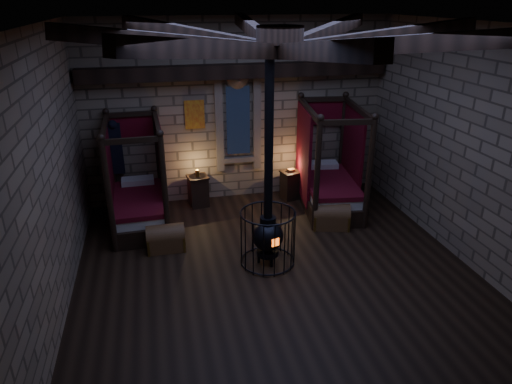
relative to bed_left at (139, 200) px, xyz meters
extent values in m
cube|color=black|center=(2.37, -2.46, -0.56)|extent=(7.00, 7.00, 0.01)
cube|color=#847054|center=(2.37, 1.04, 1.54)|extent=(7.00, 0.02, 4.20)
cube|color=#847054|center=(2.37, -5.96, 1.54)|extent=(7.00, 0.02, 4.20)
cube|color=#847054|center=(-1.13, -2.46, 1.54)|extent=(0.02, 7.00, 4.20)
cube|color=#847054|center=(5.87, -2.46, 1.54)|extent=(0.02, 7.00, 4.20)
cube|color=black|center=(2.37, -2.46, 3.64)|extent=(7.00, 7.00, 0.01)
cube|color=black|center=(2.37, 0.86, 2.49)|extent=(6.86, 0.35, 0.30)
cylinder|color=black|center=(2.37, -2.46, 3.49)|extent=(0.70, 0.70, 0.25)
cube|color=black|center=(2.37, 0.99, 1.34)|extent=(0.55, 0.04, 1.60)
cube|color=maroon|center=(1.37, 1.00, 1.54)|extent=(0.45, 0.03, 0.65)
cube|color=black|center=(-0.43, 0.88, 0.89)|extent=(0.30, 0.10, 1.15)
cube|color=black|center=(5.17, 0.88, 0.89)|extent=(0.30, 0.10, 1.15)
cube|color=black|center=(0.00, -0.09, -0.37)|extent=(1.16, 2.16, 0.37)
cube|color=beige|center=(0.00, -0.09, -0.09)|extent=(1.04, 1.99, 0.22)
cube|color=maroon|center=(0.00, -0.09, 0.06)|extent=(1.10, 2.03, 0.10)
cube|color=beige|center=(-0.02, 0.69, 0.16)|extent=(0.72, 0.38, 0.14)
cube|color=#620814|center=(-0.03, 0.97, 1.33)|extent=(1.12, 0.08, 0.56)
cylinder|color=black|center=(-0.48, -1.12, 0.57)|extent=(0.11, 0.11, 2.25)
cylinder|color=black|center=(-0.54, 0.92, 0.57)|extent=(0.11, 0.11, 2.25)
cylinder|color=black|center=(0.54, -1.09, 0.57)|extent=(0.11, 0.11, 2.25)
cylinder|color=black|center=(0.48, 0.95, 0.57)|extent=(0.11, 0.11, 2.25)
cube|color=#620814|center=(-0.55, 0.20, 0.62)|extent=(0.11, 1.53, 1.99)
cube|color=#620814|center=(0.53, 0.24, 0.62)|extent=(0.11, 1.53, 1.99)
cube|color=black|center=(4.27, -0.14, -0.36)|extent=(1.47, 2.39, 0.39)
cube|color=beige|center=(4.27, -0.14, -0.06)|extent=(1.32, 2.20, 0.24)
cube|color=maroon|center=(4.27, -0.14, 0.09)|extent=(1.39, 2.25, 0.11)
cube|color=beige|center=(4.39, 0.67, 0.20)|extent=(0.80, 0.48, 0.15)
cube|color=#620814|center=(4.43, 0.96, 1.44)|extent=(1.18, 0.22, 0.59)
cylinder|color=black|center=(3.58, -1.13, 0.63)|extent=(0.12, 0.12, 2.37)
cylinder|color=black|center=(3.89, 1.01, 0.63)|extent=(0.12, 0.12, 2.37)
cylinder|color=black|center=(4.65, -1.28, 0.63)|extent=(0.12, 0.12, 2.37)
cylinder|color=black|center=(4.96, 0.85, 0.63)|extent=(0.12, 0.12, 2.37)
cube|color=#620814|center=(3.75, 0.26, 0.69)|extent=(0.29, 1.61, 2.10)
cube|color=#620814|center=(4.88, 0.10, 0.69)|extent=(0.29, 1.61, 2.10)
cube|color=brown|center=(0.48, -1.26, -0.40)|extent=(0.73, 0.45, 0.30)
cylinder|color=brown|center=(0.48, -1.26, -0.25)|extent=(0.73, 0.45, 0.44)
cube|color=#A38432|center=(0.15, -1.26, -0.40)|extent=(0.05, 0.46, 0.32)
cube|color=#A38432|center=(0.82, -1.26, -0.40)|extent=(0.05, 0.46, 0.32)
cube|color=brown|center=(3.96, -1.10, -0.40)|extent=(0.86, 0.65, 0.32)
cylinder|color=brown|center=(3.96, -1.10, -0.24)|extent=(0.86, 0.65, 0.47)
cube|color=#A38432|center=(3.62, -1.01, -0.40)|extent=(0.17, 0.48, 0.34)
cube|color=#A38432|center=(4.30, -1.19, -0.40)|extent=(0.17, 0.48, 0.34)
cube|color=black|center=(1.33, 0.64, -0.21)|extent=(0.48, 0.46, 0.70)
cube|color=black|center=(1.33, 0.64, 0.16)|extent=(0.52, 0.50, 0.04)
cylinder|color=#A38432|center=(1.33, 0.64, 0.26)|extent=(0.10, 0.10, 0.16)
cube|color=black|center=(3.56, 0.55, -0.22)|extent=(0.48, 0.46, 0.66)
cube|color=black|center=(3.56, 0.55, 0.13)|extent=(0.52, 0.51, 0.04)
cube|color=brown|center=(3.56, 0.55, 0.18)|extent=(0.19, 0.16, 0.05)
cylinder|color=black|center=(2.29, -2.18, -0.33)|extent=(0.41, 0.41, 0.10)
sphere|color=black|center=(2.29, -2.18, 0.01)|extent=(0.57, 0.57, 0.57)
cylinder|color=black|center=(2.29, -2.18, 0.31)|extent=(0.29, 0.29, 0.14)
cube|color=#FF5914|center=(2.36, -2.45, 0.01)|extent=(0.14, 0.06, 0.14)
cylinder|color=black|center=(2.29, -2.18, 1.93)|extent=(0.15, 0.15, 3.13)
torus|color=black|center=(2.29, -2.18, -0.51)|extent=(1.01, 1.01, 0.03)
torus|color=black|center=(2.29, -2.18, 0.47)|extent=(1.01, 1.01, 0.03)
camera|label=1|loc=(0.46, -9.24, 4.01)|focal=32.00mm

